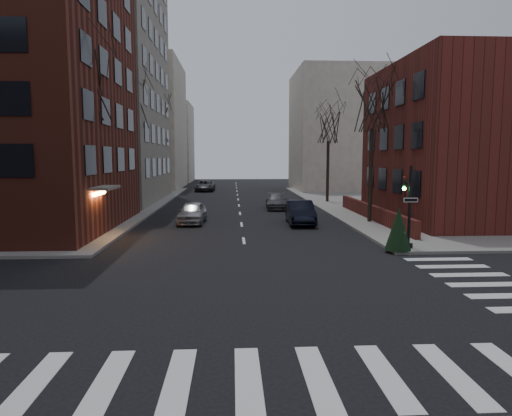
{
  "coord_description": "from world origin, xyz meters",
  "views": [
    {
      "loc": [
        -0.61,
        -12.6,
        4.6
      ],
      "look_at": [
        0.58,
        10.25,
        2.0
      ],
      "focal_mm": 32.0,
      "sensor_mm": 36.0,
      "label": 1
    }
  ],
  "objects_px": {
    "car_lane_silver": "(192,213)",
    "sandwich_board": "(398,240)",
    "traffic_signal": "(408,212)",
    "evergreen_shrub": "(398,229)",
    "streetlamp_near": "(130,161)",
    "tree_left_b": "(132,103)",
    "tree_left_c": "(159,126)",
    "tree_right_a": "(373,105)",
    "tree_right_b": "(329,125)",
    "car_lane_gray": "(277,201)",
    "parked_sedan": "(300,212)",
    "car_lane_far": "(205,186)",
    "tree_left_a": "(86,87)",
    "streetlamp_far": "(168,159)"
  },
  "relations": [
    {
      "from": "tree_right_a",
      "to": "car_lane_far",
      "type": "xyz_separation_m",
      "value": [
        -13.01,
        29.94,
        -7.32
      ]
    },
    {
      "from": "car_lane_silver",
      "to": "sandwich_board",
      "type": "distance_m",
      "value": 14.83
    },
    {
      "from": "tree_right_a",
      "to": "streetlamp_near",
      "type": "height_order",
      "value": "tree_right_a"
    },
    {
      "from": "tree_right_a",
      "to": "car_lane_silver",
      "type": "relative_size",
      "value": 2.23
    },
    {
      "from": "streetlamp_near",
      "to": "car_lane_gray",
      "type": "xyz_separation_m",
      "value": [
        11.47,
        5.09,
        -3.58
      ]
    },
    {
      "from": "sandwich_board",
      "to": "tree_right_a",
      "type": "bearing_deg",
      "value": 61.19
    },
    {
      "from": "car_lane_gray",
      "to": "car_lane_silver",
      "type": "bearing_deg",
      "value": -125.78
    },
    {
      "from": "tree_left_c",
      "to": "sandwich_board",
      "type": "height_order",
      "value": "tree_left_c"
    },
    {
      "from": "tree_left_b",
      "to": "parked_sedan",
      "type": "bearing_deg",
      "value": -31.86
    },
    {
      "from": "car_lane_silver",
      "to": "tree_right_a",
      "type": "bearing_deg",
      "value": -0.83
    },
    {
      "from": "sandwich_board",
      "to": "evergreen_shrub",
      "type": "bearing_deg",
      "value": 0.0
    },
    {
      "from": "tree_left_b",
      "to": "car_lane_far",
      "type": "height_order",
      "value": "tree_left_b"
    },
    {
      "from": "parked_sedan",
      "to": "traffic_signal",
      "type": "bearing_deg",
      "value": -64.94
    },
    {
      "from": "tree_left_b",
      "to": "streetlamp_near",
      "type": "bearing_deg",
      "value": -81.47
    },
    {
      "from": "traffic_signal",
      "to": "evergreen_shrub",
      "type": "xyz_separation_m",
      "value": [
        -0.64,
        -0.49,
        -0.74
      ]
    },
    {
      "from": "tree_left_a",
      "to": "car_lane_far",
      "type": "xyz_separation_m",
      "value": [
        4.59,
        33.94,
        -7.76
      ]
    },
    {
      "from": "tree_right_b",
      "to": "sandwich_board",
      "type": "distance_m",
      "value": 24.56
    },
    {
      "from": "streetlamp_near",
      "to": "car_lane_gray",
      "type": "relative_size",
      "value": 1.38
    },
    {
      "from": "tree_left_b",
      "to": "evergreen_shrub",
      "type": "bearing_deg",
      "value": -47.39
    },
    {
      "from": "tree_right_a",
      "to": "car_lane_gray",
      "type": "xyz_separation_m",
      "value": [
        -5.53,
        9.09,
        -7.37
      ]
    },
    {
      "from": "traffic_signal",
      "to": "car_lane_gray",
      "type": "bearing_deg",
      "value": 104.45
    },
    {
      "from": "parked_sedan",
      "to": "car_lane_silver",
      "type": "height_order",
      "value": "parked_sedan"
    },
    {
      "from": "tree_right_a",
      "to": "streetlamp_far",
      "type": "bearing_deg",
      "value": 125.31
    },
    {
      "from": "tree_left_c",
      "to": "evergreen_shrub",
      "type": "xyz_separation_m",
      "value": [
        16.1,
        -31.5,
        -6.86
      ]
    },
    {
      "from": "tree_left_b",
      "to": "tree_left_c",
      "type": "bearing_deg",
      "value": 90.0
    },
    {
      "from": "tree_left_c",
      "to": "tree_right_a",
      "type": "height_order",
      "value": "same"
    },
    {
      "from": "tree_left_b",
      "to": "evergreen_shrub",
      "type": "xyz_separation_m",
      "value": [
        16.1,
        -17.5,
        -7.74
      ]
    },
    {
      "from": "traffic_signal",
      "to": "car_lane_silver",
      "type": "bearing_deg",
      "value": 139.2
    },
    {
      "from": "car_lane_gray",
      "to": "tree_left_a",
      "type": "bearing_deg",
      "value": -129.73
    },
    {
      "from": "streetlamp_near",
      "to": "sandwich_board",
      "type": "xyz_separation_m",
      "value": [
        15.5,
        -13.5,
        -3.63
      ]
    },
    {
      "from": "car_lane_gray",
      "to": "tree_left_c",
      "type": "bearing_deg",
      "value": 136.03
    },
    {
      "from": "tree_left_b",
      "to": "parked_sedan",
      "type": "distance_m",
      "value": 17.12
    },
    {
      "from": "car_lane_silver",
      "to": "car_lane_gray",
      "type": "distance_m",
      "value": 10.66
    },
    {
      "from": "traffic_signal",
      "to": "parked_sedan",
      "type": "distance_m",
      "value": 9.93
    },
    {
      "from": "car_lane_far",
      "to": "sandwich_board",
      "type": "height_order",
      "value": "car_lane_far"
    },
    {
      "from": "streetlamp_far",
      "to": "car_lane_gray",
      "type": "height_order",
      "value": "streetlamp_far"
    },
    {
      "from": "traffic_signal",
      "to": "streetlamp_near",
      "type": "height_order",
      "value": "streetlamp_near"
    },
    {
      "from": "tree_left_b",
      "to": "sandwich_board",
      "type": "relative_size",
      "value": 11.69
    },
    {
      "from": "streetlamp_far",
      "to": "sandwich_board",
      "type": "distance_m",
      "value": 37.09
    },
    {
      "from": "traffic_signal",
      "to": "streetlamp_near",
      "type": "relative_size",
      "value": 0.64
    },
    {
      "from": "tree_right_a",
      "to": "evergreen_shrub",
      "type": "relative_size",
      "value": 4.76
    },
    {
      "from": "car_lane_far",
      "to": "tree_left_b",
      "type": "bearing_deg",
      "value": -99.44
    },
    {
      "from": "traffic_signal",
      "to": "tree_right_b",
      "type": "xyz_separation_m",
      "value": [
        0.86,
        23.01,
        5.68
      ]
    },
    {
      "from": "car_lane_far",
      "to": "sandwich_board",
      "type": "xyz_separation_m",
      "value": [
        11.51,
        -39.44,
        -0.1
      ]
    },
    {
      "from": "streetlamp_near",
      "to": "car_lane_gray",
      "type": "height_order",
      "value": "streetlamp_near"
    },
    {
      "from": "tree_left_c",
      "to": "evergreen_shrub",
      "type": "height_order",
      "value": "tree_left_c"
    },
    {
      "from": "tree_right_a",
      "to": "car_lane_far",
      "type": "distance_m",
      "value": 33.46
    },
    {
      "from": "streetlamp_near",
      "to": "sandwich_board",
      "type": "height_order",
      "value": "streetlamp_near"
    },
    {
      "from": "tree_left_b",
      "to": "car_lane_silver",
      "type": "height_order",
      "value": "tree_left_b"
    },
    {
      "from": "traffic_signal",
      "to": "evergreen_shrub",
      "type": "bearing_deg",
      "value": -142.18
    }
  ]
}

